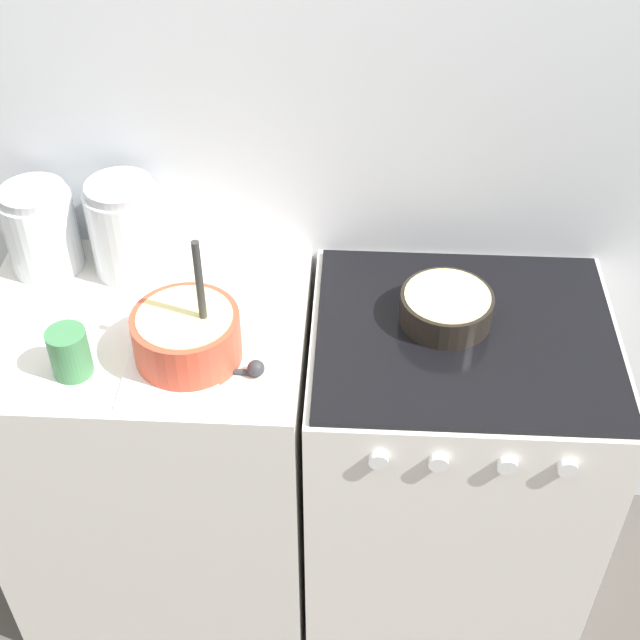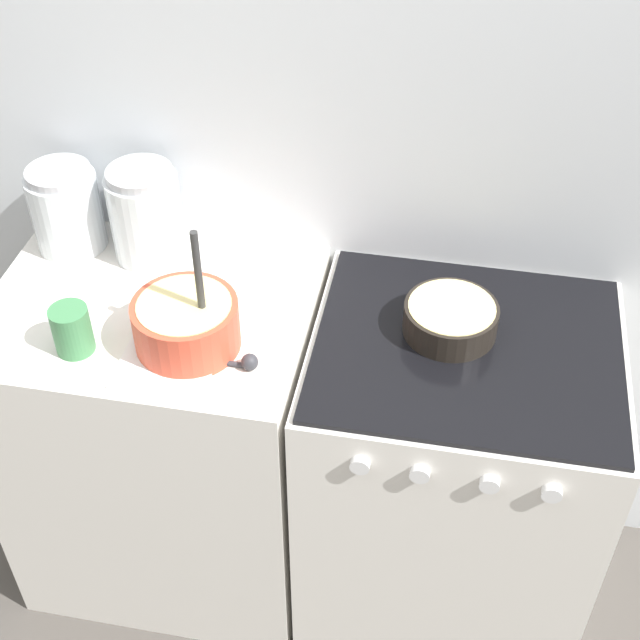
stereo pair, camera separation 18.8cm
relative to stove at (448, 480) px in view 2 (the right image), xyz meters
The scene contains 10 objects.
wall_back 0.88m from the stove, 138.10° to the left, with size 4.46×0.05×2.40m.
countertop_cabinet 0.72m from the stove, behind, with size 0.73×0.58×0.91m.
stove is the anchor object (origin of this frame).
mixing_bowl 0.79m from the stove, 169.78° to the right, with size 0.22×0.22×0.30m.
baking_pan 0.49m from the stove, 138.66° to the left, with size 0.20×0.20×0.07m.
storage_jar_left 1.12m from the stove, 169.04° to the left, with size 0.17×0.17×0.21m.
storage_jar_middle 0.96m from the stove, 166.32° to the left, with size 0.17×0.17×0.23m.
tin_can 0.98m from the stove, 168.70° to the right, with size 0.08×0.08×0.11m.
recipe_page 0.77m from the stove, 168.08° to the right, with size 0.20×0.27×0.01m.
measuring_spoon 0.67m from the stove, 161.34° to the right, with size 0.12×0.04×0.04m.
Camera 2 is at (0.30, -1.13, 2.20)m, focal length 50.00 mm.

